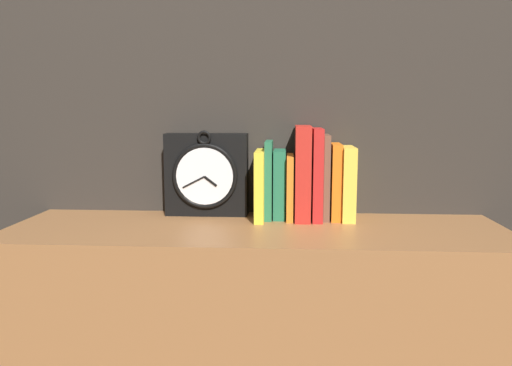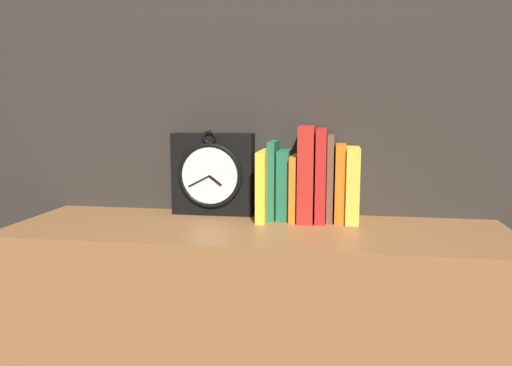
% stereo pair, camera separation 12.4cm
% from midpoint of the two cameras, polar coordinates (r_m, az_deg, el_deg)
% --- Properties ---
extents(wall_back, '(6.00, 0.05, 2.60)m').
position_cam_midpoint_polar(wall_back, '(1.46, -1.99, 16.81)').
color(wall_back, '#2D2823').
rests_on(wall_back, ground_plane).
extents(clock, '(0.23, 0.08, 0.24)m').
position_cam_midpoint_polar(clock, '(1.41, -8.19, 0.95)').
color(clock, black).
rests_on(clock, bookshelf).
extents(book_slot0_yellow, '(0.03, 0.15, 0.19)m').
position_cam_midpoint_polar(book_slot0_yellow, '(1.35, -2.14, -0.23)').
color(book_slot0_yellow, yellow).
rests_on(book_slot0_yellow, bookshelf).
extents(book_slot1_green, '(0.02, 0.12, 0.21)m').
position_cam_midpoint_polar(book_slot1_green, '(1.36, -1.14, 0.38)').
color(book_slot1_green, '#236643').
rests_on(book_slot1_green, bookshelf).
extents(book_slot2_green, '(0.03, 0.11, 0.19)m').
position_cam_midpoint_polar(book_slot2_green, '(1.37, 0.12, -0.12)').
color(book_slot2_green, '#206545').
rests_on(book_slot2_green, bookshelf).
extents(book_slot3_orange, '(0.02, 0.13, 0.17)m').
position_cam_midpoint_polar(book_slot3_orange, '(1.36, 1.28, -0.45)').
color(book_slot3_orange, orange).
rests_on(book_slot3_orange, bookshelf).
extents(book_slot4_red, '(0.04, 0.14, 0.25)m').
position_cam_midpoint_polar(book_slot4_red, '(1.34, 2.72, 1.16)').
color(book_slot4_red, red).
rests_on(book_slot4_red, bookshelf).
extents(book_slot5_red, '(0.03, 0.14, 0.25)m').
position_cam_midpoint_polar(book_slot5_red, '(1.35, 4.38, 1.01)').
color(book_slot5_red, red).
rests_on(book_slot5_red, bookshelf).
extents(book_slot6_brown, '(0.02, 0.12, 0.23)m').
position_cam_midpoint_polar(book_slot6_brown, '(1.36, 5.37, 0.69)').
color(book_slot6_brown, brown).
rests_on(book_slot6_brown, bookshelf).
extents(book_slot7_orange, '(0.03, 0.12, 0.20)m').
position_cam_midpoint_polar(book_slot7_orange, '(1.36, 6.48, 0.18)').
color(book_slot7_orange, orange).
rests_on(book_slot7_orange, bookshelf).
extents(book_slot8_yellow, '(0.03, 0.13, 0.20)m').
position_cam_midpoint_polar(book_slot8_yellow, '(1.36, 7.82, -0.03)').
color(book_slot8_yellow, yellow).
rests_on(book_slot8_yellow, bookshelf).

